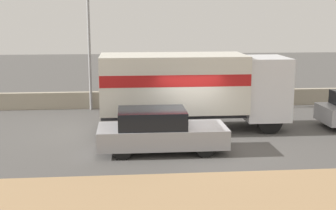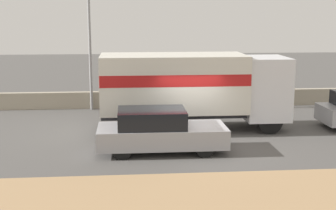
% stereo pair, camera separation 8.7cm
% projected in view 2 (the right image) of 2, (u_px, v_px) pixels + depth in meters
% --- Properties ---
extents(ground_plane, '(80.00, 80.00, 0.00)m').
position_uv_depth(ground_plane, '(194.00, 147.00, 17.16)').
color(ground_plane, '#514F4C').
extents(dirt_shoulder_foreground, '(60.00, 4.32, 0.04)m').
position_uv_depth(dirt_shoulder_foreground, '(222.00, 201.00, 12.21)').
color(dirt_shoulder_foreground, tan).
rests_on(dirt_shoulder_foreground, ground_plane).
extents(stone_wall_backdrop, '(60.00, 0.35, 0.86)m').
position_uv_depth(stone_wall_backdrop, '(174.00, 99.00, 24.43)').
color(stone_wall_backdrop, '#A39984').
rests_on(stone_wall_backdrop, ground_plane).
extents(street_lamp, '(0.56, 0.28, 5.81)m').
position_uv_depth(street_lamp, '(90.00, 42.00, 23.13)').
color(street_lamp, gray).
rests_on(street_lamp, ground_plane).
extents(box_truck, '(7.73, 2.62, 3.17)m').
position_uv_depth(box_truck, '(191.00, 85.00, 19.39)').
color(box_truck, silver).
rests_on(box_truck, ground_plane).
extents(car_hatchback, '(4.52, 1.84, 1.53)m').
position_uv_depth(car_hatchback, '(159.00, 131.00, 16.47)').
color(car_hatchback, '#9E9EA3').
rests_on(car_hatchback, ground_plane).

